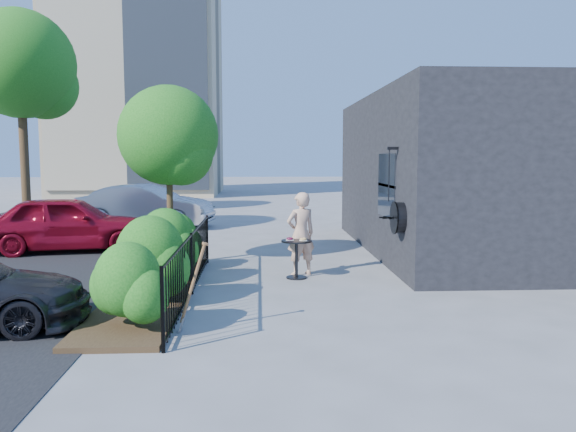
{
  "coord_description": "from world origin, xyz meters",
  "views": [
    {
      "loc": [
        -0.3,
        -9.82,
        2.42
      ],
      "look_at": [
        0.3,
        1.79,
        1.2
      ],
      "focal_mm": 35.0,
      "sensor_mm": 36.0,
      "label": 1
    }
  ],
  "objects": [
    {
      "name": "fence",
      "position": [
        -1.5,
        0.0,
        0.56
      ],
      "size": [
        0.05,
        6.05,
        1.1
      ],
      "color": "black",
      "rests_on": "ground"
    },
    {
      "name": "car_red",
      "position": [
        -5.23,
        4.8,
        0.73
      ],
      "size": [
        4.48,
        2.36,
        1.45
      ],
      "primitive_type": "imported",
      "rotation": [
        0.0,
        0.0,
        1.73
      ],
      "color": "maroon",
      "rests_on": "ground"
    },
    {
      "name": "car_silver",
      "position": [
        -4.2,
        9.7,
        0.75
      ],
      "size": [
        4.72,
        2.27,
        1.49
      ],
      "primitive_type": "imported",
      "rotation": [
        0.0,
        0.0,
        1.41
      ],
      "color": "#ADADB2",
      "rests_on": "ground"
    },
    {
      "name": "shovel",
      "position": [
        -1.25,
        -2.16,
        0.57
      ],
      "size": [
        0.44,
        0.17,
        1.29
      ],
      "color": "brown",
      "rests_on": "ground"
    },
    {
      "name": "ground",
      "position": [
        0.0,
        0.0,
        0.0
      ],
      "size": [
        120.0,
        120.0,
        0.0
      ],
      "primitive_type": "plane",
      "color": "gray",
      "rests_on": "ground"
    },
    {
      "name": "cafe_table",
      "position": [
        0.44,
        1.23,
        0.53
      ],
      "size": [
        0.61,
        0.61,
        0.82
      ],
      "rotation": [
        0.0,
        0.0,
        -0.07
      ],
      "color": "black",
      "rests_on": "ground"
    },
    {
      "name": "shrubs",
      "position": [
        -2.1,
        0.1,
        0.7
      ],
      "size": [
        1.1,
        5.6,
        1.24
      ],
      "color": "#176015",
      "rests_on": "ground"
    },
    {
      "name": "street_tree_far",
      "position": [
        -9.94,
        13.96,
        5.92
      ],
      "size": [
        4.4,
        4.4,
        8.28
      ],
      "color": "#3F2B19",
      "rests_on": "ground"
    },
    {
      "name": "patio_tree",
      "position": [
        -2.24,
        2.76,
        2.76
      ],
      "size": [
        2.2,
        2.2,
        3.94
      ],
      "color": "#3F2B19",
      "rests_on": "ground"
    },
    {
      "name": "planting_bed",
      "position": [
        -2.2,
        0.0,
        0.04
      ],
      "size": [
        1.3,
        6.0,
        0.08
      ],
      "primitive_type": "cube",
      "color": "#382616",
      "rests_on": "ground"
    },
    {
      "name": "shop_building",
      "position": [
        5.5,
        4.5,
        2.0
      ],
      "size": [
        6.22,
        9.0,
        4.0
      ],
      "color": "black",
      "rests_on": "ground"
    },
    {
      "name": "woman",
      "position": [
        0.55,
        1.55,
        0.86
      ],
      "size": [
        0.73,
        0.61,
        1.71
      ],
      "primitive_type": "imported",
      "rotation": [
        0.0,
        0.0,
        3.52
      ],
      "color": "#D8A98C",
      "rests_on": "ground"
    }
  ]
}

